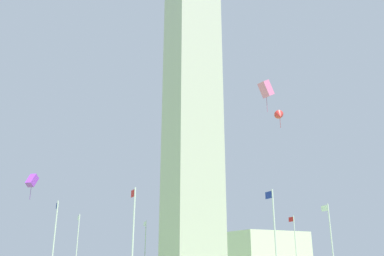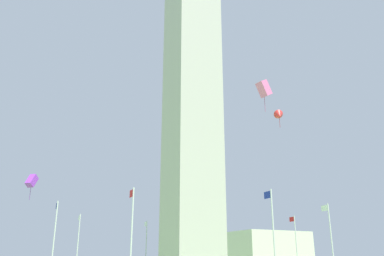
{
  "view_description": "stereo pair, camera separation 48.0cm",
  "coord_description": "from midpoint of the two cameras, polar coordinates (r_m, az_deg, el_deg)",
  "views": [
    {
      "loc": [
        -45.14,
        22.85,
        2.11
      ],
      "look_at": [
        0.0,
        0.0,
        19.07
      ],
      "focal_mm": 37.71,
      "sensor_mm": 36.0,
      "label": 1
    },
    {
      "loc": [
        -45.35,
        22.42,
        2.11
      ],
      "look_at": [
        0.0,
        0.0,
        19.07
      ],
      "focal_mm": 37.71,
      "sensor_mm": 36.0,
      "label": 2
    }
  ],
  "objects": [
    {
      "name": "flagpole_se",
      "position": [
        35.86,
        -8.72,
        -14.34
      ],
      "size": [
        1.12,
        0.14,
        8.43
      ],
      "color": "silver",
      "rests_on": "ground"
    },
    {
      "name": "flagpole_s",
      "position": [
        37.06,
        11.22,
        -14.33
      ],
      "size": [
        1.12,
        0.14,
        8.43
      ],
      "color": "silver",
      "rests_on": "ground"
    },
    {
      "name": "flagpole_nw",
      "position": [
        66.12,
        4.28,
        -16.32
      ],
      "size": [
        1.12,
        0.14,
        8.43
      ],
      "color": "silver",
      "rests_on": "ground"
    },
    {
      "name": "obelisk_monument",
      "position": [
        56.91,
        -0.24,
        8.72
      ],
      "size": [
        6.2,
        6.2,
        56.34
      ],
      "color": "#B7B2A8",
      "rests_on": "ground"
    },
    {
      "name": "flagpole_n",
      "position": [
        65.45,
        -6.87,
        -16.22
      ],
      "size": [
        1.12,
        0.14,
        8.43
      ],
      "color": "silver",
      "rests_on": "ground"
    },
    {
      "name": "distant_building",
      "position": [
        89.7,
        7.53,
        -17.2
      ],
      "size": [
        24.32,
        14.37,
        7.92
      ],
      "color": "beige",
      "rests_on": "ground"
    },
    {
      "name": "kite_pink_box",
      "position": [
        34.68,
        10.03,
        5.45
      ],
      "size": [
        0.93,
        1.39,
        2.83
      ],
      "color": "pink"
    },
    {
      "name": "flagpole_sw",
      "position": [
        48.11,
        18.79,
        -14.62
      ],
      "size": [
        1.12,
        0.14,
        8.43
      ],
      "color": "silver",
      "rests_on": "ground"
    },
    {
      "name": "kite_purple_box",
      "position": [
        44.75,
        -21.97,
        -6.9
      ],
      "size": [
        1.41,
        1.38,
        2.67
      ],
      "color": "purple"
    },
    {
      "name": "flagpole_w",
      "position": [
        59.63,
        14.17,
        -15.6
      ],
      "size": [
        1.12,
        0.14,
        8.43
      ],
      "color": "silver",
      "rests_on": "ground"
    },
    {
      "name": "flagpole_e",
      "position": [
        45.85,
        -19.19,
        -14.43
      ],
      "size": [
        1.12,
        0.14,
        8.43
      ],
      "color": "silver",
      "rests_on": "ground"
    },
    {
      "name": "flagpole_ne",
      "position": [
        57.83,
        -16.17,
        -15.36
      ],
      "size": [
        1.12,
        0.14,
        8.43
      ],
      "color": "silver",
      "rests_on": "ground"
    },
    {
      "name": "kite_red_delta",
      "position": [
        46.68,
        12.01,
        1.74
      ],
      "size": [
        1.7,
        1.54,
        2.16
      ],
      "color": "red"
    }
  ]
}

